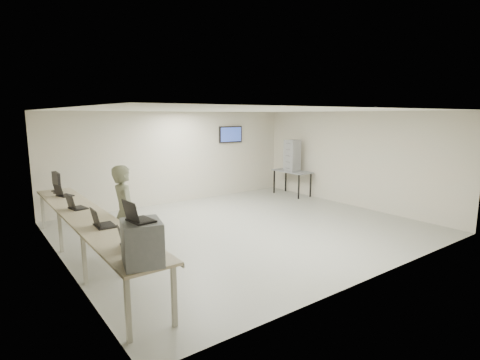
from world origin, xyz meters
TOP-DOWN VIEW (x-y plane):
  - room at (0.03, 0.06)m, footprint 8.01×7.01m
  - workbench at (-3.59, 0.00)m, footprint 0.76×6.00m
  - equipment_box at (-3.65, -2.75)m, footprint 0.56×0.61m
  - laptop_on_box at (-3.70, -2.75)m, footprint 0.31×0.36m
  - laptop_0 at (-3.60, -2.12)m, footprint 0.39×0.44m
  - laptop_1 at (-3.60, -0.89)m, footprint 0.34×0.41m
  - laptop_2 at (-3.66, 0.61)m, footprint 0.35×0.40m
  - laptop_3 at (-3.60, 2.00)m, footprint 0.38×0.41m
  - monitor_near at (-3.60, 2.48)m, footprint 0.22×0.49m
  - monitor_far at (-3.60, 2.75)m, footprint 0.20×0.45m
  - soldier at (-3.02, -0.34)m, footprint 0.53×0.72m
  - side_table at (3.60, 2.09)m, footprint 0.65×1.39m
  - storage_bins at (3.58, 2.09)m, footprint 0.39×0.44m

SIDE VIEW (x-z plane):
  - side_table at x=3.60m, z-range 0.34..1.18m
  - workbench at x=-3.59m, z-range 0.38..1.28m
  - soldier at x=-3.02m, z-range 0.00..1.81m
  - laptop_3 at x=-3.60m, z-range 0.83..1.11m
  - laptop_2 at x=-3.66m, z-range 0.83..1.12m
  - laptop_0 at x=-3.60m, z-range 0.83..1.13m
  - laptop_1 at x=-3.60m, z-range 0.82..1.14m
  - equipment_box at x=-3.65m, z-range 0.90..1.44m
  - monitor_far at x=-3.60m, z-range 0.95..1.40m
  - monitor_near at x=-3.60m, z-range 0.95..1.44m
  - storage_bins at x=3.58m, z-range 0.83..1.88m
  - room at x=0.03m, z-range 0.01..2.82m
  - laptop_on_box at x=-3.70m, z-range 1.37..1.64m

